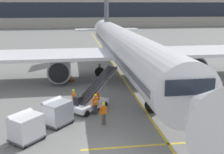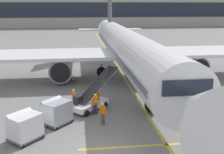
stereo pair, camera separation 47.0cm
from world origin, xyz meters
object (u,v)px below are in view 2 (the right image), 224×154
ground_crew_marshaller (97,97)px  baggage_cart_lead (56,111)px  ground_crew_by_loader (103,112)px  ground_crew_by_carts (74,97)px  belt_loader (91,99)px  safety_cone_engine_keepout (62,81)px  ground_crew_wingwalker (95,103)px  safety_cone_wingtip (73,78)px  parked_airplane (128,49)px  baggage_cart_second (24,126)px

ground_crew_marshaller → baggage_cart_lead: bearing=-138.2°
ground_crew_by_loader → ground_crew_by_carts: size_ratio=1.00×
belt_loader → safety_cone_engine_keepout: belt_loader is taller
safety_cone_engine_keepout → belt_loader: bearing=-71.2°
baggage_cart_lead → ground_crew_marshaller: bearing=41.8°
belt_loader → ground_crew_wingwalker: 1.23m
ground_crew_marshaller → safety_cone_wingtip: (-2.19, 9.18, -0.67)m
ground_crew_by_loader → ground_crew_wingwalker: 2.07m
parked_airplane → ground_crew_wingwalker: bearing=-112.5°
baggage_cart_lead → safety_cone_engine_keepout: 11.09m
ground_crew_by_loader → safety_cone_wingtip: ground_crew_by_loader is taller
baggage_cart_second → safety_cone_engine_keepout: (1.72, 13.38, -0.68)m
baggage_cart_lead → baggage_cart_second: same height
baggage_cart_second → ground_crew_marshaller: size_ratio=1.47×
ground_crew_by_carts → safety_cone_engine_keepout: (-1.40, 8.00, -0.68)m
safety_cone_wingtip → ground_crew_marshaller: bearing=-76.6°
ground_crew_wingwalker → ground_crew_by_carts: bearing=138.2°
parked_airplane → ground_crew_by_loader: (-4.15, -13.12, -2.56)m
ground_crew_marshaller → safety_cone_engine_keepout: (-3.38, 8.18, -0.68)m
baggage_cart_lead → safety_cone_engine_keepout: size_ratio=3.91×
parked_airplane → ground_crew_by_carts: (-6.32, -9.55, -2.56)m
ground_crew_by_loader → ground_crew_wingwalker: same height
belt_loader → ground_crew_marshaller: bearing=17.7°
belt_loader → ground_crew_marshaller: 0.57m
ground_crew_by_carts → ground_crew_wingwalker: 2.32m
ground_crew_by_loader → safety_cone_engine_keepout: (-3.58, 11.57, -0.68)m
baggage_cart_second → ground_crew_by_carts: bearing=59.9°
belt_loader → ground_crew_wingwalker: (0.29, -1.20, 0.09)m
ground_crew_by_carts → safety_cone_wingtip: size_ratio=2.55×
baggage_cart_lead → ground_crew_wingwalker: bearing=26.9°
ground_crew_by_carts → safety_cone_wingtip: (-0.21, 8.99, -0.67)m
ground_crew_wingwalker → baggage_cart_lead: bearing=-153.1°
baggage_cart_lead → ground_crew_by_loader: (3.42, -0.51, -0.00)m
safety_cone_engine_keepout → safety_cone_wingtip: size_ratio=0.96×
parked_airplane → ground_crew_marshaller: (-4.35, -9.73, -2.56)m
baggage_cart_lead → safety_cone_wingtip: baggage_cart_lead is taller
belt_loader → ground_crew_wingwalker: bearing=-76.2°
parked_airplane → safety_cone_engine_keepout: (-7.72, -1.55, -3.25)m
parked_airplane → baggage_cart_lead: (-7.57, -12.61, -2.56)m
baggage_cart_lead → safety_cone_wingtip: (1.03, 12.06, -0.67)m
safety_cone_engine_keepout → ground_crew_wingwalker: bearing=-71.8°
ground_crew_by_carts → safety_cone_engine_keepout: bearing=99.9°
parked_airplane → ground_crew_by_loader: 14.00m
ground_crew_by_loader → ground_crew_wingwalker: bearing=102.4°
safety_cone_wingtip → baggage_cart_second: bearing=-101.4°
baggage_cart_lead → safety_cone_wingtip: 12.12m
ground_crew_by_carts → baggage_cart_second: bearing=-120.1°
safety_cone_engine_keepout → safety_cone_wingtip: bearing=39.9°
ground_crew_by_loader → ground_crew_marshaller: same height
baggage_cart_lead → ground_crew_by_carts: size_ratio=1.47×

